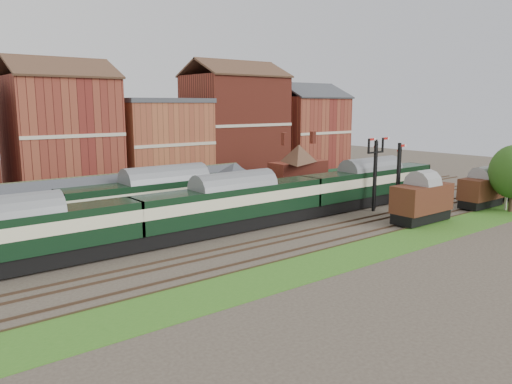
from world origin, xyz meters
TOP-DOWN VIEW (x-y plane):
  - ground at (0.00, 0.00)m, footprint 160.00×160.00m
  - grass_back at (0.00, 16.00)m, footprint 90.00×4.50m
  - grass_front at (0.00, -12.00)m, footprint 90.00×5.00m
  - fence at (0.00, 18.00)m, footprint 90.00×0.12m
  - platform at (-5.00, 9.75)m, footprint 55.00×3.40m
  - signal_box at (-3.00, 3.25)m, footprint 5.40×5.40m
  - brick_hut at (5.00, 3.25)m, footprint 3.20×2.64m
  - station_building at (12.00, 9.75)m, footprint 8.10×8.10m
  - canopy at (-11.00, 9.75)m, footprint 26.00×3.89m
  - semaphore_bracket at (12.04, -2.50)m, footprint 3.60×0.25m
  - semaphore_siding at (10.02, -7.00)m, footprint 1.23×0.25m
  - yard_lamp at (24.00, -11.50)m, footprint 2.60×0.22m
  - town_backdrop at (-0.18, 25.00)m, footprint 69.00×10.00m
  - dmu_train at (-5.42, 0.00)m, footprint 59.54×3.13m
  - platform_railcar at (-9.10, 6.50)m, footprint 20.69×3.26m
  - goods_van_a at (11.35, -9.00)m, footprint 6.79×2.94m
  - goods_van_b at (23.19, -9.00)m, footprint 6.07×2.63m

SIDE VIEW (x-z plane):
  - ground at x=0.00m, z-range 0.00..0.00m
  - grass_back at x=0.00m, z-range 0.00..0.06m
  - grass_front at x=0.00m, z-range 0.00..0.06m
  - platform at x=-5.00m, z-range 0.00..1.00m
  - fence at x=0.00m, z-range 0.00..1.50m
  - brick_hut at x=5.00m, z-range -0.28..2.67m
  - goods_van_b at x=23.19m, z-range 0.25..3.93m
  - goods_van_a at x=11.35m, z-range 0.26..4.38m
  - dmu_train at x=-5.42m, z-range 0.37..4.95m
  - platform_railcar at x=-9.10m, z-range 0.38..5.15m
  - signal_box at x=-3.00m, z-range 0.19..6.19m
  - station_building at x=12.00m, z-range 1.01..6.91m
  - yard_lamp at x=24.00m, z-range 0.49..7.49m
  - semaphore_siding at x=10.02m, z-range 0.16..8.16m
  - canopy at x=-11.00m, z-range 2.54..6.62m
  - semaphore_bracket at x=12.04m, z-range 0.54..8.72m
  - town_backdrop at x=-0.18m, z-range -1.00..15.00m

